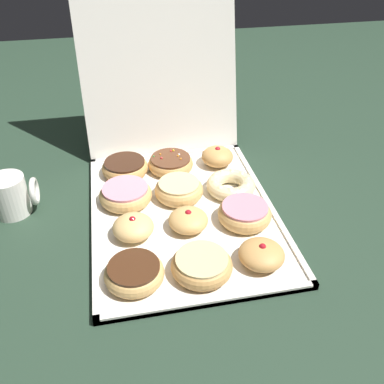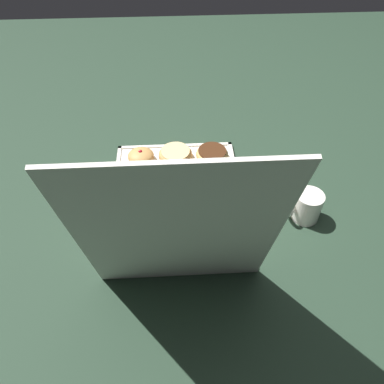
{
  "view_description": "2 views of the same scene",
  "coord_description": "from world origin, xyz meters",
  "px_view_note": "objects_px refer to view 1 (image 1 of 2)",
  "views": [
    {
      "loc": [
        -0.13,
        -0.73,
        0.59
      ],
      "look_at": [
        0.03,
        0.03,
        0.04
      ],
      "focal_mm": 39.34,
      "sensor_mm": 36.0,
      "label": 1
    },
    {
      "loc": [
        -0.0,
        0.8,
        0.84
      ],
      "look_at": [
        -0.05,
        -0.0,
        0.03
      ],
      "focal_mm": 35.11,
      "sensor_mm": 36.0,
      "label": 2
    }
  ],
  "objects_px": {
    "chocolate_frosted_donut_0": "(134,273)",
    "jelly_filled_donut_2": "(261,254)",
    "jelly_filled_donut_4": "(186,220)",
    "cruller_donut_8": "(231,185)",
    "jelly_filled_donut_3": "(133,227)",
    "sprinkle_donut_10": "(172,163)",
    "jelly_filled_donut_11": "(217,156)",
    "donut_box": "(184,214)",
    "pink_frosted_donut_6": "(126,194)",
    "glazed_ring_donut_7": "(179,190)",
    "chocolate_frosted_donut_9": "(125,167)",
    "pink_frosted_donut_5": "(245,213)",
    "coffee_mug": "(11,195)",
    "glazed_ring_donut_1": "(201,265)"
  },
  "relations": [
    {
      "from": "chocolate_frosted_donut_0",
      "to": "jelly_filled_donut_2",
      "type": "xyz_separation_m",
      "value": [
        0.24,
        -0.0,
        0.0
      ]
    },
    {
      "from": "jelly_filled_donut_2",
      "to": "jelly_filled_donut_4",
      "type": "height_order",
      "value": "same"
    },
    {
      "from": "jelly_filled_donut_2",
      "to": "cruller_donut_8",
      "type": "height_order",
      "value": "jelly_filled_donut_2"
    },
    {
      "from": "jelly_filled_donut_3",
      "to": "sprinkle_donut_10",
      "type": "relative_size",
      "value": 0.74
    },
    {
      "from": "jelly_filled_donut_3",
      "to": "jelly_filled_donut_11",
      "type": "bearing_deg",
      "value": 45.02
    },
    {
      "from": "jelly_filled_donut_3",
      "to": "donut_box",
      "type": "bearing_deg",
      "value": 25.98
    },
    {
      "from": "pink_frosted_donut_6",
      "to": "glazed_ring_donut_7",
      "type": "height_order",
      "value": "glazed_ring_donut_7"
    },
    {
      "from": "cruller_donut_8",
      "to": "donut_box",
      "type": "bearing_deg",
      "value": -155.5
    },
    {
      "from": "donut_box",
      "to": "chocolate_frosted_donut_9",
      "type": "bearing_deg",
      "value": 121.97
    },
    {
      "from": "pink_frosted_donut_5",
      "to": "glazed_ring_donut_7",
      "type": "height_order",
      "value": "same"
    },
    {
      "from": "coffee_mug",
      "to": "jelly_filled_donut_3",
      "type": "bearing_deg",
      "value": -29.51
    },
    {
      "from": "jelly_filled_donut_2",
      "to": "sprinkle_donut_10",
      "type": "xyz_separation_m",
      "value": [
        -0.11,
        0.36,
        -0.0
      ]
    },
    {
      "from": "jelly_filled_donut_2",
      "to": "pink_frosted_donut_5",
      "type": "relative_size",
      "value": 0.76
    },
    {
      "from": "chocolate_frosted_donut_0",
      "to": "glazed_ring_donut_1",
      "type": "bearing_deg",
      "value": -2.38
    },
    {
      "from": "pink_frosted_donut_5",
      "to": "jelly_filled_donut_11",
      "type": "height_order",
      "value": "jelly_filled_donut_11"
    },
    {
      "from": "jelly_filled_donut_3",
      "to": "jelly_filled_donut_2",
      "type": "bearing_deg",
      "value": -28.61
    },
    {
      "from": "glazed_ring_donut_1",
      "to": "glazed_ring_donut_7",
      "type": "bearing_deg",
      "value": 89.77
    },
    {
      "from": "pink_frosted_donut_6",
      "to": "coffee_mug",
      "type": "xyz_separation_m",
      "value": [
        -0.25,
        0.02,
        0.02
      ]
    },
    {
      "from": "pink_frosted_donut_6",
      "to": "jelly_filled_donut_3",
      "type": "bearing_deg",
      "value": -86.65
    },
    {
      "from": "pink_frosted_donut_6",
      "to": "jelly_filled_donut_11",
      "type": "relative_size",
      "value": 1.47
    },
    {
      "from": "jelly_filled_donut_3",
      "to": "pink_frosted_donut_5",
      "type": "height_order",
      "value": "jelly_filled_donut_3"
    },
    {
      "from": "chocolate_frosted_donut_0",
      "to": "glazed_ring_donut_7",
      "type": "relative_size",
      "value": 0.98
    },
    {
      "from": "jelly_filled_donut_2",
      "to": "cruller_donut_8",
      "type": "distance_m",
      "value": 0.24
    },
    {
      "from": "jelly_filled_donut_3",
      "to": "sprinkle_donut_10",
      "type": "height_order",
      "value": "jelly_filled_donut_3"
    },
    {
      "from": "pink_frosted_donut_5",
      "to": "jelly_filled_donut_11",
      "type": "xyz_separation_m",
      "value": [
        -0.0,
        0.24,
        0.0
      ]
    },
    {
      "from": "jelly_filled_donut_11",
      "to": "jelly_filled_donut_2",
      "type": "bearing_deg",
      "value": -90.86
    },
    {
      "from": "donut_box",
      "to": "sprinkle_donut_10",
      "type": "bearing_deg",
      "value": 88.58
    },
    {
      "from": "jelly_filled_donut_4",
      "to": "glazed_ring_donut_7",
      "type": "distance_m",
      "value": 0.11
    },
    {
      "from": "jelly_filled_donut_11",
      "to": "glazed_ring_donut_1",
      "type": "bearing_deg",
      "value": -108.69
    },
    {
      "from": "glazed_ring_donut_1",
      "to": "jelly_filled_donut_11",
      "type": "height_order",
      "value": "jelly_filled_donut_11"
    },
    {
      "from": "chocolate_frosted_donut_0",
      "to": "jelly_filled_donut_11",
      "type": "distance_m",
      "value": 0.44
    },
    {
      "from": "jelly_filled_donut_2",
      "to": "jelly_filled_donut_11",
      "type": "distance_m",
      "value": 0.36
    },
    {
      "from": "jelly_filled_donut_2",
      "to": "chocolate_frosted_donut_9",
      "type": "relative_size",
      "value": 0.76
    },
    {
      "from": "coffee_mug",
      "to": "jelly_filled_donut_11",
      "type": "bearing_deg",
      "value": 10.73
    },
    {
      "from": "cruller_donut_8",
      "to": "chocolate_frosted_donut_9",
      "type": "height_order",
      "value": "cruller_donut_8"
    },
    {
      "from": "jelly_filled_donut_11",
      "to": "pink_frosted_donut_6",
      "type": "bearing_deg",
      "value": -154.51
    },
    {
      "from": "jelly_filled_donut_2",
      "to": "jelly_filled_donut_11",
      "type": "bearing_deg",
      "value": 89.14
    },
    {
      "from": "glazed_ring_donut_7",
      "to": "cruller_donut_8",
      "type": "bearing_deg",
      "value": -0.98
    },
    {
      "from": "cruller_donut_8",
      "to": "chocolate_frosted_donut_9",
      "type": "xyz_separation_m",
      "value": [
        -0.24,
        0.13,
        -0.0
      ]
    },
    {
      "from": "jelly_filled_donut_3",
      "to": "chocolate_frosted_donut_9",
      "type": "bearing_deg",
      "value": 90.09
    },
    {
      "from": "chocolate_frosted_donut_0",
      "to": "chocolate_frosted_donut_9",
      "type": "bearing_deg",
      "value": 88.64
    },
    {
      "from": "chocolate_frosted_donut_0",
      "to": "cruller_donut_8",
      "type": "distance_m",
      "value": 0.34
    },
    {
      "from": "pink_frosted_donut_5",
      "to": "glazed_ring_donut_1",
      "type": "bearing_deg",
      "value": -133.89
    },
    {
      "from": "coffee_mug",
      "to": "chocolate_frosted_donut_9",
      "type": "bearing_deg",
      "value": 20.83
    },
    {
      "from": "glazed_ring_donut_7",
      "to": "jelly_filled_donut_11",
      "type": "relative_size",
      "value": 1.38
    },
    {
      "from": "pink_frosted_donut_6",
      "to": "donut_box",
      "type": "bearing_deg",
      "value": -27.97
    },
    {
      "from": "jelly_filled_donut_3",
      "to": "chocolate_frosted_donut_9",
      "type": "height_order",
      "value": "jelly_filled_donut_3"
    },
    {
      "from": "pink_frosted_donut_6",
      "to": "pink_frosted_donut_5",
      "type": "bearing_deg",
      "value": -26.39
    },
    {
      "from": "jelly_filled_donut_4",
      "to": "pink_frosted_donut_5",
      "type": "distance_m",
      "value": 0.13
    },
    {
      "from": "glazed_ring_donut_1",
      "to": "jelly_filled_donut_2",
      "type": "xyz_separation_m",
      "value": [
        0.12,
        0.0,
        0.0
      ]
    }
  ]
}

